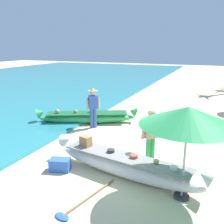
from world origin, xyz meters
name	(u,v)px	position (x,y,z in m)	size (l,w,h in m)	color
ground_plane	(120,161)	(0.00, 0.00, 0.00)	(80.00, 80.00, 0.00)	beige
boat_white_foreground	(124,165)	(0.43, -0.76, 0.31)	(4.53, 1.34, 0.86)	white
boat_green_midground	(87,117)	(-2.77, 3.03, 0.26)	(4.29, 2.53, 0.76)	#38B760
person_vendor_hatted	(93,105)	(-2.20, 2.56, 0.99)	(0.55, 0.49, 1.72)	#3D5BA8
person_tourist_customer	(151,135)	(0.93, 0.02, 0.98)	(0.50, 0.55, 1.73)	green
patio_umbrella_large	(188,117)	(2.00, -1.18, 1.95)	(2.09, 2.09, 2.17)	#B7B7BC
cooler_box	(60,165)	(-1.33, -1.19, 0.17)	(0.55, 0.33, 0.34)	blue
paddle	(82,202)	(0.00, -2.27, 0.03)	(0.64, 1.87, 0.05)	#8E6B47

